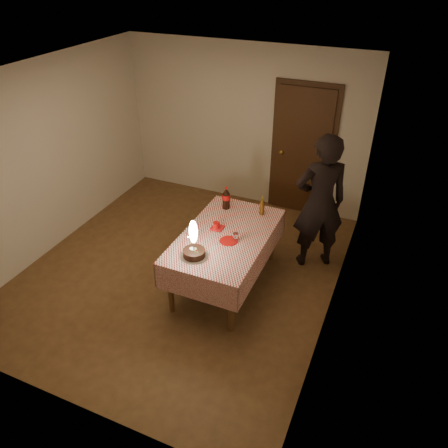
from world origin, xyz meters
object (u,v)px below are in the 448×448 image
at_px(birthday_cake, 194,247).
at_px(red_cup, 216,226).
at_px(amber_bottle_right, 262,206).
at_px(clear_cup, 236,237).
at_px(dining_table, 226,241).
at_px(cola_bottle, 226,198).
at_px(red_plate, 229,241).
at_px(photographer, 320,203).

height_order(birthday_cake, red_cup, birthday_cake).
bearing_deg(amber_bottle_right, red_cup, -124.95).
distance_m(red_cup, clear_cup, 0.33).
distance_m(dining_table, cola_bottle, 0.69).
xyz_separation_m(cola_bottle, amber_bottle_right, (0.49, 0.04, -0.03)).
distance_m(red_cup, cola_bottle, 0.55).
height_order(birthday_cake, red_plate, birthday_cake).
relative_size(cola_bottle, amber_bottle_right, 1.25).
relative_size(amber_bottle_right, photographer, 0.13).
bearing_deg(dining_table, red_plate, -52.31).
bearing_deg(photographer, amber_bottle_right, -158.29).
bearing_deg(red_plate, birthday_cake, -119.67).
height_order(dining_table, photographer, photographer).
xyz_separation_m(red_plate, red_cup, (-0.25, 0.18, 0.05)).
relative_size(dining_table, red_cup, 17.20).
xyz_separation_m(red_cup, clear_cup, (0.31, -0.11, -0.01)).
bearing_deg(birthday_cake, red_cup, 90.19).
bearing_deg(red_cup, photographer, 37.88).
distance_m(red_plate, amber_bottle_right, 0.78).
xyz_separation_m(dining_table, clear_cup, (0.16, -0.05, 0.15)).
bearing_deg(red_cup, birthday_cake, -89.81).
height_order(birthday_cake, amber_bottle_right, birthday_cake).
relative_size(red_cup, cola_bottle, 0.31).
distance_m(birthday_cake, red_plate, 0.51).
relative_size(birthday_cake, photographer, 0.25).
bearing_deg(dining_table, clear_cup, -19.08).
bearing_deg(amber_bottle_right, red_plate, -101.69).
bearing_deg(amber_bottle_right, dining_table, -111.10).
height_order(clear_cup, cola_bottle, cola_bottle).
bearing_deg(photographer, cola_bottle, -164.91).
bearing_deg(red_plate, amber_bottle_right, 78.31).
xyz_separation_m(birthday_cake, clear_cup, (0.31, 0.49, -0.08)).
bearing_deg(photographer, clear_cup, -128.97).
distance_m(red_plate, clear_cup, 0.10).
distance_m(clear_cup, photographer, 1.25).
bearing_deg(dining_table, photographer, 44.20).
relative_size(dining_table, birthday_cake, 3.60).
bearing_deg(birthday_cake, amber_bottle_right, 71.28).
bearing_deg(red_plate, red_cup, 144.41).
bearing_deg(photographer, red_cup, -142.12).
distance_m(amber_bottle_right, photographer, 0.75).
height_order(amber_bottle_right, photographer, photographer).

